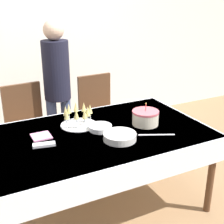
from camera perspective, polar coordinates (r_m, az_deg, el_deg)
ground_plane at (r=3.00m, az=-2.27°, el=-16.89°), size 12.00×12.00×0.00m
wall_back at (r=4.23m, az=-13.90°, el=13.84°), size 8.00×0.05×2.70m
dining_table at (r=2.65m, az=-2.47°, el=-5.73°), size 1.84×1.11×0.75m
dining_chair_far_left at (r=3.35m, az=-15.20°, el=-2.65°), size 0.45×0.45×0.97m
dining_chair_far_right at (r=3.58m, az=-2.40°, el=-0.33°), size 0.44×0.44×0.97m
birthday_cake at (r=2.75m, az=6.13°, el=-1.01°), size 0.23×0.23×0.20m
champagne_tray at (r=2.72m, az=-6.24°, el=-0.55°), size 0.32×0.32×0.18m
plate_stack_main at (r=2.47m, az=1.44°, el=-4.52°), size 0.26×0.26×0.06m
plate_stack_dessert at (r=2.64m, az=-2.14°, el=-2.88°), size 0.20×0.20×0.04m
cake_knife at (r=2.58m, az=8.15°, el=-4.15°), size 0.28×0.14×0.00m
fork_pile at (r=2.44m, az=-12.33°, el=-5.86°), size 0.18×0.09×0.02m
napkin_pile at (r=2.59m, az=-12.82°, el=-4.35°), size 0.15×0.15×0.01m
person_standing at (r=3.35m, az=-10.04°, el=5.49°), size 0.28×0.28×1.60m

